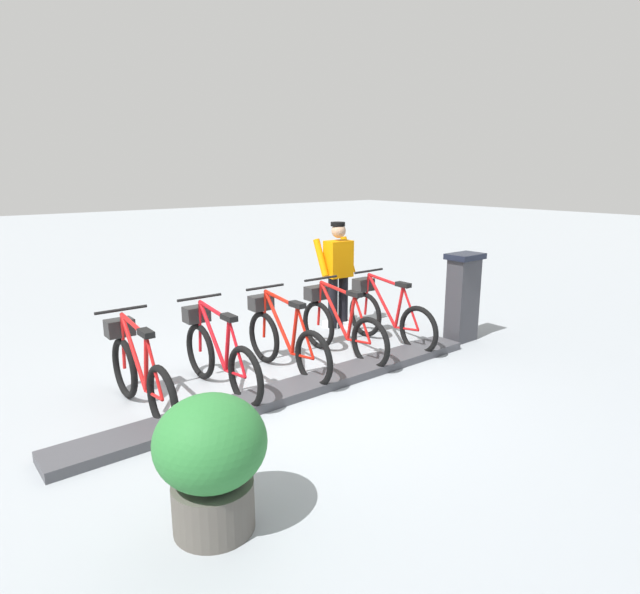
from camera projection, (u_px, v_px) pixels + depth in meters
The scene contains 10 objects.
ground_plane at pixel (298, 392), 5.99m from camera, with size 60.00×60.00×0.00m, color #9EA5AB.
dock_rail_base at pixel (298, 388), 5.98m from camera, with size 0.44×5.27×0.10m, color #47474C.
payment_kiosk at pixel (463, 296), 7.70m from camera, with size 0.36×0.52×1.28m.
bike_docked_0 at pixel (387, 315), 7.61m from camera, with size 1.72×0.54×1.02m.
bike_docked_1 at pixel (339, 326), 7.06m from camera, with size 1.72×0.54×1.02m.
bike_docked_2 at pixel (284, 338), 6.52m from camera, with size 1.72×0.54×1.02m.
bike_docked_3 at pixel (218, 354), 5.97m from camera, with size 1.72×0.54×1.02m.
bike_docked_4 at pixel (139, 372), 5.42m from camera, with size 1.72×0.54×1.02m.
worker_near_rack at pixel (338, 271), 8.28m from camera, with size 0.49×0.64×1.66m.
planter_bush at pixel (211, 457), 3.59m from camera, with size 0.76×0.76×0.97m.
Camera 1 is at (-4.51, 3.31, 2.40)m, focal length 30.12 mm.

